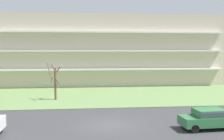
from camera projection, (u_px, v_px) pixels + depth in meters
The scene contains 5 objects.
ground at pixel (109, 125), 21.93m from camera, with size 160.00×160.00×0.00m, color #38383A.
grass_lawn_strip at pixel (99, 96), 35.82m from camera, with size 80.00×16.00×0.08m, color #66844C.
apartment_building at pixel (95, 51), 48.94m from camera, with size 43.66×12.29×12.02m.
tree_left at pixel (55, 81), 32.41m from camera, with size 1.66×1.64×4.56m.
sedan_green_near_left at pixel (209, 118), 20.65m from camera, with size 4.50×2.05×1.57m.
Camera 1 is at (-1.92, -21.46, 6.07)m, focal length 43.04 mm.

